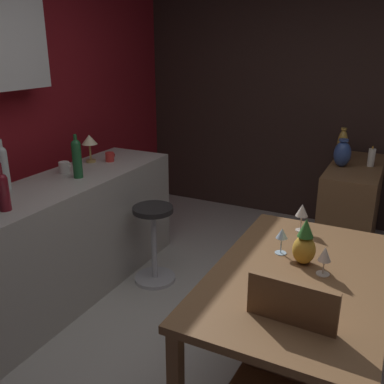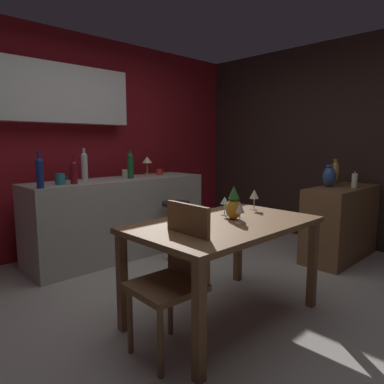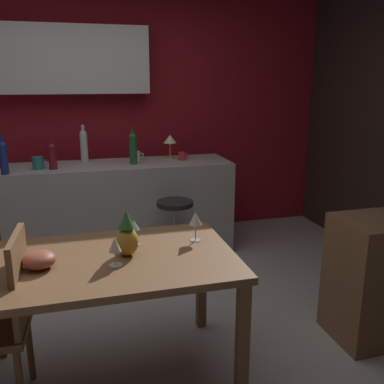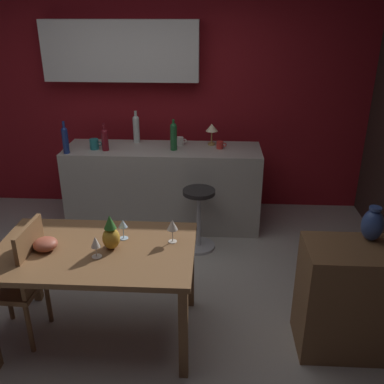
% 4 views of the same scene
% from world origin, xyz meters
% --- Properties ---
extents(ground_plane, '(9.00, 9.00, 0.00)m').
position_xyz_m(ground_plane, '(0.00, 0.00, 0.00)').
color(ground_plane, '#B7B2A8').
extents(wall_kitchen_back, '(5.20, 0.33, 2.60)m').
position_xyz_m(wall_kitchen_back, '(-0.06, 2.08, 1.41)').
color(wall_kitchen_back, maroon).
rests_on(wall_kitchen_back, ground_plane).
extents(dining_table, '(1.39, 0.85, 0.74)m').
position_xyz_m(dining_table, '(-0.08, -0.36, 0.66)').
color(dining_table, brown).
rests_on(dining_table, ground_plane).
extents(kitchen_counter, '(2.10, 0.60, 0.90)m').
position_xyz_m(kitchen_counter, '(0.18, 1.46, 0.45)').
color(kitchen_counter, '#B2ADA3').
rests_on(kitchen_counter, ground_plane).
extents(chair_near_window, '(0.42, 0.42, 0.93)m').
position_xyz_m(chair_near_window, '(-0.62, -0.41, 0.50)').
color(chair_near_window, brown).
rests_on(chair_near_window, ground_plane).
extents(bar_stool, '(0.34, 0.34, 0.64)m').
position_xyz_m(bar_stool, '(0.60, 0.94, 0.34)').
color(bar_stool, '#262323').
rests_on(bar_stool, ground_plane).
extents(wine_glass_left, '(0.07, 0.07, 0.15)m').
position_xyz_m(wine_glass_left, '(0.09, -0.21, 0.85)').
color(wine_glass_left, silver).
rests_on(wine_glass_left, dining_table).
extents(wine_glass_right, '(0.07, 0.07, 0.15)m').
position_xyz_m(wine_glass_right, '(-0.04, -0.46, 0.85)').
color(wine_glass_right, silver).
rests_on(wine_glass_right, dining_table).
extents(wine_glass_center, '(0.08, 0.08, 0.18)m').
position_xyz_m(wine_glass_center, '(0.45, -0.23, 0.87)').
color(wine_glass_center, silver).
rests_on(wine_glass_center, dining_table).
extents(pineapple_centerpiece, '(0.12, 0.12, 0.25)m').
position_xyz_m(pineapple_centerpiece, '(0.04, -0.34, 0.85)').
color(pineapple_centerpiece, gold).
rests_on(pineapple_centerpiece, dining_table).
extents(fruit_bowl, '(0.17, 0.17, 0.09)m').
position_xyz_m(fruit_bowl, '(-0.41, -0.39, 0.78)').
color(fruit_bowl, '#9E4C38').
rests_on(fruit_bowl, dining_table).
extents(wine_bottle_cobalt, '(0.06, 0.06, 0.34)m').
position_xyz_m(wine_bottle_cobalt, '(-0.78, 1.24, 1.05)').
color(wine_bottle_cobalt, navy).
rests_on(wine_bottle_cobalt, kitchen_counter).
extents(wine_bottle_green, '(0.07, 0.07, 0.33)m').
position_xyz_m(wine_bottle_green, '(0.31, 1.41, 1.06)').
color(wine_bottle_green, '#1E592D').
rests_on(wine_bottle_green, kitchen_counter).
extents(wine_bottle_ruby, '(0.07, 0.07, 0.29)m').
position_xyz_m(wine_bottle_ruby, '(-0.41, 1.36, 1.03)').
color(wine_bottle_ruby, maroon).
rests_on(wine_bottle_ruby, kitchen_counter).
extents(wine_bottle_clear, '(0.07, 0.07, 0.35)m').
position_xyz_m(wine_bottle_clear, '(-0.13, 1.67, 1.07)').
color(wine_bottle_clear, silver).
rests_on(wine_bottle_clear, kitchen_counter).
extents(cup_red, '(0.11, 0.07, 0.08)m').
position_xyz_m(cup_red, '(0.80, 1.48, 0.94)').
color(cup_red, red).
rests_on(cup_red, kitchen_counter).
extents(cup_teal, '(0.13, 0.09, 0.11)m').
position_xyz_m(cup_teal, '(-0.53, 1.39, 0.95)').
color(cup_teal, teal).
rests_on(cup_teal, kitchen_counter).
extents(cup_white, '(0.12, 0.08, 0.09)m').
position_xyz_m(cup_white, '(0.36, 1.59, 0.94)').
color(cup_white, white).
rests_on(cup_white, kitchen_counter).
extents(counter_lamp, '(0.13, 0.13, 0.23)m').
position_xyz_m(counter_lamp, '(0.70, 1.61, 1.08)').
color(counter_lamp, '#A58447').
rests_on(counter_lamp, kitchen_counter).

